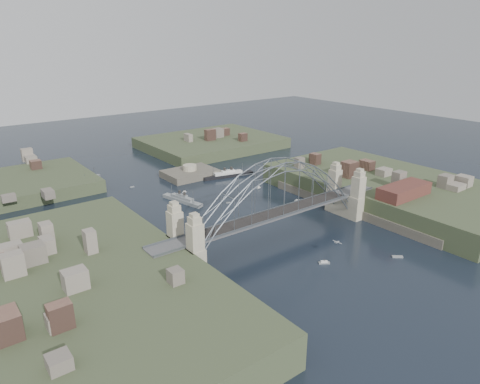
% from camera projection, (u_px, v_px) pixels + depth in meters
% --- Properties ---
extents(ground, '(500.00, 500.00, 0.00)m').
position_uv_depth(ground, '(276.00, 238.00, 132.51)').
color(ground, black).
rests_on(ground, ground).
extents(bridge, '(84.00, 13.80, 24.60)m').
position_uv_depth(bridge, '(277.00, 201.00, 128.41)').
color(bridge, '#505153').
rests_on(bridge, ground).
extents(shore_west, '(50.50, 90.00, 12.00)m').
position_uv_depth(shore_west, '(88.00, 297.00, 99.02)').
color(shore_west, '#384328').
rests_on(shore_west, ground).
extents(shore_east, '(50.50, 90.00, 12.00)m').
position_uv_depth(shore_east, '(389.00, 194.00, 164.69)').
color(shore_east, '#384328').
rests_on(shore_east, ground).
extents(headland_nw, '(60.00, 45.00, 9.00)m').
position_uv_depth(headland_nw, '(12.00, 191.00, 171.99)').
color(headland_nw, '#384328').
rests_on(headland_nw, ground).
extents(headland_ne, '(70.00, 55.00, 9.50)m').
position_uv_depth(headland_ne, '(211.00, 146.00, 243.29)').
color(headland_ne, '#384328').
rests_on(headland_ne, ground).
extents(fort_island, '(22.00, 16.00, 9.40)m').
position_uv_depth(fort_island, '(190.00, 177.00, 191.93)').
color(fort_island, '#504B3F').
rests_on(fort_island, ground).
extents(wharf_shed, '(20.00, 8.00, 4.00)m').
position_uv_depth(wharf_shed, '(404.00, 191.00, 143.90)').
color(wharf_shed, '#592D26').
rests_on(wharf_shed, shore_east).
extents(finger_pier, '(4.00, 22.00, 1.40)m').
position_uv_depth(finger_pier, '(431.00, 234.00, 133.64)').
color(finger_pier, '#505153').
rests_on(finger_pier, ground).
extents(naval_cruiser_near, '(6.86, 19.09, 5.71)m').
position_uv_depth(naval_cruiser_near, '(182.00, 200.00, 161.76)').
color(naval_cruiser_near, gray).
rests_on(naval_cruiser_near, ground).
extents(naval_cruiser_far, '(13.05, 15.29, 5.98)m').
position_uv_depth(naval_cruiser_far, '(90.00, 181.00, 182.90)').
color(naval_cruiser_far, gray).
rests_on(naval_cruiser_far, ground).
extents(ocean_liner, '(23.60, 7.94, 5.75)m').
position_uv_depth(ocean_liner, '(228.00, 175.00, 191.50)').
color(ocean_liner, black).
rests_on(ocean_liner, ground).
extents(aeroplane, '(1.56, 2.92, 0.42)m').
position_uv_depth(aeroplane, '(337.00, 242.00, 118.16)').
color(aeroplane, silver).
extents(small_boat_a, '(1.65, 2.98, 0.45)m').
position_uv_depth(small_boat_a, '(204.00, 231.00, 136.99)').
color(small_boat_a, silver).
rests_on(small_boat_a, ground).
extents(small_boat_b, '(1.72, 0.98, 0.45)m').
position_uv_depth(small_boat_b, '(228.00, 203.00, 161.00)').
color(small_boat_b, silver).
rests_on(small_boat_b, ground).
extents(small_boat_c, '(3.01, 2.49, 1.43)m').
position_uv_depth(small_boat_c, '(324.00, 263.00, 117.66)').
color(small_boat_c, silver).
rests_on(small_boat_c, ground).
extents(small_boat_d, '(2.36, 1.31, 2.38)m').
position_uv_depth(small_boat_d, '(259.00, 186.00, 176.47)').
color(small_boat_d, silver).
rests_on(small_boat_d, ground).
extents(small_boat_e, '(3.20, 3.73, 0.45)m').
position_uv_depth(small_boat_e, '(108.00, 202.00, 161.56)').
color(small_boat_e, silver).
rests_on(small_boat_e, ground).
extents(small_boat_f, '(1.65, 0.66, 1.43)m').
position_uv_depth(small_boat_f, '(184.00, 192.00, 171.88)').
color(small_boat_f, silver).
rests_on(small_boat_f, ground).
extents(small_boat_g, '(2.85, 2.63, 0.45)m').
position_uv_depth(small_boat_g, '(397.00, 257.00, 121.06)').
color(small_boat_g, silver).
rests_on(small_boat_g, ground).
extents(small_boat_h, '(1.86, 0.73, 0.45)m').
position_uv_depth(small_boat_h, '(132.00, 187.00, 177.95)').
color(small_boat_h, silver).
rests_on(small_boat_h, ground).
extents(small_boat_i, '(2.01, 2.61, 1.43)m').
position_uv_depth(small_boat_i, '(298.00, 201.00, 162.63)').
color(small_boat_i, silver).
rests_on(small_boat_i, ground).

